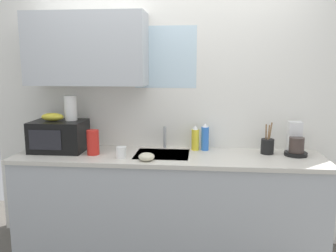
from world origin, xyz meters
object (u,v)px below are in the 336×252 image
(banana_bunch, at_px, (53,117))
(small_bowl, at_px, (147,157))
(dish_soap_bottle_yellow, at_px, (195,139))
(coffee_maker, at_px, (295,143))
(dish_soap_bottle_blue, at_px, (205,137))
(microwave, at_px, (59,136))
(utensil_crock, at_px, (267,146))
(mug_white, at_px, (121,152))
(cereal_canister, at_px, (93,142))
(paper_towel_roll, at_px, (71,108))

(banana_bunch, bearing_deg, small_bowl, -15.95)
(dish_soap_bottle_yellow, bearing_deg, banana_bunch, -173.41)
(coffee_maker, height_order, dish_soap_bottle_blue, coffee_maker)
(microwave, bearing_deg, banana_bunch, 178.20)
(microwave, xyz_separation_m, banana_bunch, (-0.05, 0.00, 0.17))
(dish_soap_bottle_blue, relative_size, small_bowl, 1.89)
(microwave, bearing_deg, utensil_crock, 2.24)
(banana_bunch, relative_size, coffee_maker, 0.71)
(banana_bunch, height_order, small_bowl, banana_bunch)
(coffee_maker, distance_m, dish_soap_bottle_yellow, 0.86)
(microwave, distance_m, dish_soap_bottle_yellow, 1.21)
(dish_soap_bottle_yellow, relative_size, utensil_crock, 0.81)
(small_bowl, bearing_deg, dish_soap_bottle_blue, 40.48)
(coffee_maker, relative_size, dish_soap_bottle_blue, 1.14)
(mug_white, bearing_deg, banana_bunch, 163.82)
(coffee_maker, relative_size, dish_soap_bottle_yellow, 1.25)
(coffee_maker, xyz_separation_m, dish_soap_bottle_yellow, (-0.85, 0.09, 0.00))
(banana_bunch, xyz_separation_m, small_bowl, (0.87, -0.25, -0.27))
(coffee_maker, distance_m, utensil_crock, 0.23)
(dish_soap_bottle_blue, xyz_separation_m, cereal_canister, (-0.95, -0.25, -0.01))
(mug_white, bearing_deg, paper_towel_roll, 154.57)
(dish_soap_bottle_blue, bearing_deg, small_bowl, -139.52)
(dish_soap_bottle_blue, xyz_separation_m, utensil_crock, (0.53, -0.08, -0.05))
(banana_bunch, height_order, utensil_crock, banana_bunch)
(microwave, distance_m, utensil_crock, 1.83)
(banana_bunch, xyz_separation_m, paper_towel_roll, (0.15, 0.05, 0.08))
(small_bowl, bearing_deg, microwave, 163.24)
(coffee_maker, distance_m, small_bowl, 1.27)
(dish_soap_bottle_blue, height_order, utensil_crock, utensil_crock)
(dish_soap_bottle_yellow, height_order, dish_soap_bottle_blue, dish_soap_bottle_blue)
(cereal_canister, bearing_deg, coffee_maker, 5.27)
(dish_soap_bottle_yellow, relative_size, dish_soap_bottle_blue, 0.91)
(cereal_canister, relative_size, small_bowl, 1.63)
(banana_bunch, height_order, dish_soap_bottle_yellow, banana_bunch)
(dish_soap_bottle_yellow, relative_size, mug_white, 2.35)
(paper_towel_roll, relative_size, cereal_canister, 1.04)
(microwave, distance_m, dish_soap_bottle_blue, 1.30)
(microwave, height_order, paper_towel_roll, paper_towel_roll)
(microwave, height_order, dish_soap_bottle_blue, microwave)
(microwave, relative_size, cereal_canister, 2.17)
(paper_towel_roll, bearing_deg, microwave, -152.83)
(dish_soap_bottle_blue, bearing_deg, cereal_canister, -165.37)
(banana_bunch, bearing_deg, dish_soap_bottle_yellow, 6.59)
(coffee_maker, bearing_deg, small_bowl, -165.94)
(dish_soap_bottle_blue, distance_m, cereal_canister, 0.98)
(dish_soap_bottle_yellow, bearing_deg, coffee_maker, -5.81)
(banana_bunch, relative_size, small_bowl, 1.54)
(cereal_canister, bearing_deg, dish_soap_bottle_blue, 14.63)
(dish_soap_bottle_blue, xyz_separation_m, mug_white, (-0.69, -0.34, -0.07))
(paper_towel_roll, bearing_deg, utensil_crock, 0.66)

